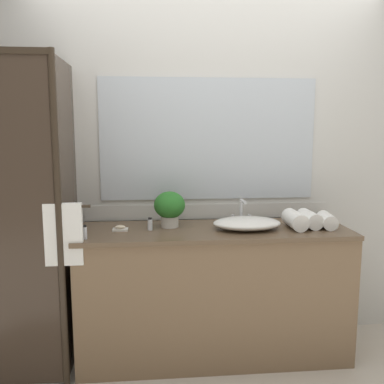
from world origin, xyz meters
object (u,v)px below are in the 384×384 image
(sink_basin, at_px, (247,223))
(potted_plant, at_px, (170,207))
(amenity_bottle_shampoo, at_px, (85,232))
(rolled_towel_middle, at_px, (309,219))
(rolled_towel_far_edge, at_px, (295,220))
(soap_dish, at_px, (120,228))
(rolled_towel_near_edge, at_px, (327,220))
(faucet, at_px, (241,215))
(amenity_bottle_body_wash, at_px, (150,224))

(sink_basin, xyz_separation_m, potted_plant, (-0.51, 0.11, 0.10))
(potted_plant, bearing_deg, amenity_bottle_shampoo, -152.96)
(rolled_towel_middle, xyz_separation_m, rolled_towel_far_edge, (-0.11, -0.03, 0.00))
(soap_dish, height_order, amenity_bottle_shampoo, amenity_bottle_shampoo)
(potted_plant, distance_m, rolled_towel_middle, 0.95)
(rolled_towel_near_edge, bearing_deg, potted_plant, 173.39)
(sink_basin, distance_m, rolled_towel_far_edge, 0.33)
(faucet, relative_size, rolled_towel_near_edge, 0.84)
(faucet, height_order, amenity_bottle_shampoo, faucet)
(soap_dish, bearing_deg, rolled_towel_middle, -0.70)
(amenity_bottle_body_wash, xyz_separation_m, rolled_towel_middle, (1.08, -0.01, 0.01))
(faucet, xyz_separation_m, rolled_towel_far_edge, (0.33, -0.18, -0.00))
(amenity_bottle_body_wash, height_order, rolled_towel_near_edge, rolled_towel_near_edge)
(amenity_bottle_body_wash, bearing_deg, faucet, 12.73)
(amenity_bottle_body_wash, bearing_deg, sink_basin, -2.79)
(rolled_towel_far_edge, bearing_deg, amenity_bottle_body_wash, 177.74)
(faucet, relative_size, amenity_bottle_shampoo, 2.04)
(soap_dish, relative_size, amenity_bottle_body_wash, 1.20)
(faucet, relative_size, rolled_towel_middle, 0.75)
(potted_plant, xyz_separation_m, rolled_towel_middle, (0.95, -0.09, -0.08))
(amenity_bottle_body_wash, bearing_deg, amenity_bottle_shampoo, -154.02)
(soap_dish, xyz_separation_m, amenity_bottle_body_wash, (0.20, -0.00, 0.03))
(soap_dish, relative_size, rolled_towel_near_edge, 0.48)
(rolled_towel_near_edge, distance_m, rolled_towel_middle, 0.12)
(sink_basin, height_order, potted_plant, potted_plant)
(rolled_towel_middle, bearing_deg, amenity_bottle_shampoo, -173.04)
(faucet, bearing_deg, amenity_bottle_body_wash, -167.27)
(rolled_towel_middle, relative_size, rolled_towel_far_edge, 0.93)
(sink_basin, bearing_deg, amenity_bottle_body_wash, 177.21)
(potted_plant, xyz_separation_m, amenity_bottle_shampoo, (-0.52, -0.27, -0.10))
(sink_basin, bearing_deg, rolled_towel_far_edge, -1.23)
(potted_plant, distance_m, soap_dish, 0.36)
(faucet, xyz_separation_m, soap_dish, (-0.84, -0.14, -0.05))
(potted_plant, xyz_separation_m, rolled_towel_far_edge, (0.84, -0.11, -0.08))
(sink_basin, bearing_deg, soap_dish, 177.60)
(sink_basin, distance_m, rolled_towel_near_edge, 0.55)
(rolled_towel_near_edge, relative_size, rolled_towel_middle, 0.89)
(amenity_bottle_body_wash, height_order, rolled_towel_far_edge, rolled_towel_far_edge)
(sink_basin, height_order, amenity_bottle_body_wash, amenity_bottle_body_wash)
(potted_plant, xyz_separation_m, rolled_towel_near_edge, (1.06, -0.12, -0.09))
(amenity_bottle_body_wash, distance_m, rolled_towel_middle, 1.08)
(sink_basin, relative_size, rolled_towel_near_edge, 2.18)
(amenity_bottle_body_wash, bearing_deg, rolled_towel_near_edge, -2.20)
(amenity_bottle_shampoo, relative_size, rolled_towel_far_edge, 0.34)
(faucet, relative_size, potted_plant, 0.72)
(faucet, height_order, rolled_towel_near_edge, faucet)
(rolled_towel_near_edge, bearing_deg, amenity_bottle_body_wash, 177.80)
(potted_plant, height_order, rolled_towel_far_edge, potted_plant)
(potted_plant, height_order, amenity_bottle_shampoo, potted_plant)
(amenity_bottle_body_wash, relative_size, rolled_towel_near_edge, 0.40)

